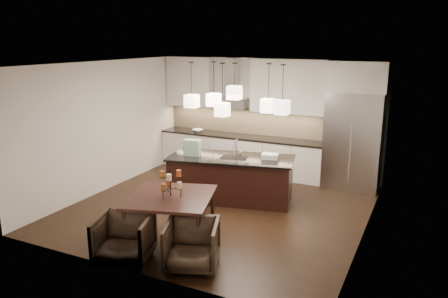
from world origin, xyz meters
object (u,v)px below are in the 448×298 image
at_px(dining_table, 172,218).
at_px(armchair_left, 124,239).
at_px(armchair_right, 192,245).
at_px(refrigerator, 353,141).
at_px(island_body, 231,179).

relative_size(dining_table, armchair_left, 1.63).
bearing_deg(armchair_right, refrigerator, 52.17).
distance_m(island_body, armchair_left, 3.11).
xyz_separation_m(refrigerator, armchair_left, (-2.41, -4.93, -0.71)).
distance_m(refrigerator, island_body, 2.87).
bearing_deg(refrigerator, dining_table, -118.13).
bearing_deg(dining_table, armchair_left, -122.54).
xyz_separation_m(refrigerator, island_body, (-2.11, -1.84, -0.64)).
bearing_deg(refrigerator, island_body, -138.84).
xyz_separation_m(armchair_left, armchair_right, (0.98, 0.30, -0.01)).
height_order(island_body, armchair_left, island_body).
relative_size(dining_table, armchair_right, 1.70).
height_order(refrigerator, island_body, refrigerator).
distance_m(island_body, dining_table, 2.19).
bearing_deg(armchair_right, dining_table, 119.73).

